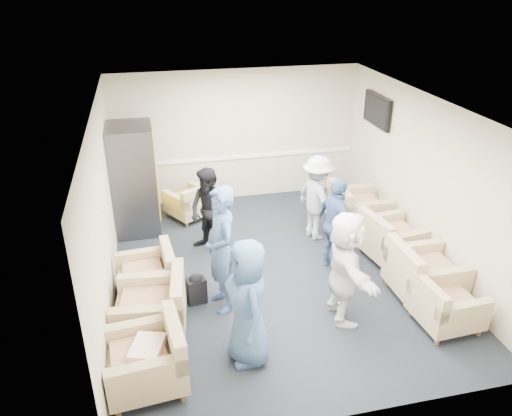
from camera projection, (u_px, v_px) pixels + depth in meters
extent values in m
plane|color=black|center=(273.00, 271.00, 8.11)|extent=(6.00, 6.00, 0.00)
plane|color=white|center=(276.00, 107.00, 6.93)|extent=(6.00, 6.00, 0.00)
cube|color=beige|center=(237.00, 136.00, 10.16)|extent=(5.00, 0.02, 2.70)
cube|color=beige|center=(353.00, 318.00, 4.89)|extent=(5.00, 0.02, 2.70)
cube|color=beige|center=(103.00, 211.00, 7.02)|extent=(0.02, 6.00, 2.70)
cube|color=beige|center=(425.00, 181.00, 8.02)|extent=(0.02, 6.00, 2.70)
cube|color=white|center=(238.00, 157.00, 10.33)|extent=(4.98, 0.04, 0.06)
cube|color=black|center=(377.00, 110.00, 9.29)|extent=(0.07, 1.00, 0.58)
cube|color=black|center=(375.00, 110.00, 9.28)|extent=(0.01, 0.92, 0.50)
cube|color=#4C4C54|center=(378.00, 118.00, 9.36)|extent=(0.04, 0.10, 0.25)
cube|color=tan|center=(145.00, 367.00, 5.78)|extent=(0.97, 0.97, 0.29)
cube|color=#A3765A|center=(143.00, 354.00, 5.70)|extent=(0.67, 0.63, 0.10)
cube|color=tan|center=(175.00, 336.00, 5.73)|extent=(0.23, 0.90, 0.42)
cube|color=tan|center=(151.00, 315.00, 6.65)|extent=(1.01, 1.01, 0.30)
cube|color=#A3765A|center=(150.00, 302.00, 6.56)|extent=(0.70, 0.66, 0.11)
cube|color=tan|center=(178.00, 290.00, 6.52)|extent=(0.25, 0.92, 0.43)
cube|color=tan|center=(147.00, 281.00, 7.41)|extent=(0.87, 0.87, 0.27)
cube|color=#A3765A|center=(146.00, 271.00, 7.33)|extent=(0.60, 0.56, 0.09)
cube|color=tan|center=(168.00, 259.00, 7.36)|extent=(0.20, 0.81, 0.38)
cube|color=tan|center=(446.00, 310.00, 6.79)|extent=(0.84, 0.84, 0.26)
cube|color=#A3765A|center=(448.00, 299.00, 6.72)|extent=(0.58, 0.54, 0.09)
cube|color=tan|center=(428.00, 295.00, 6.57)|extent=(0.18, 0.80, 0.37)
cube|color=tan|center=(424.00, 280.00, 7.38)|extent=(0.94, 0.94, 0.31)
cube|color=#A3765A|center=(426.00, 268.00, 7.29)|extent=(0.65, 0.61, 0.11)
cube|color=tan|center=(404.00, 261.00, 7.14)|extent=(0.16, 0.93, 0.44)
cube|color=tan|center=(392.00, 244.00, 8.36)|extent=(1.01, 1.01, 0.29)
cube|color=#A3765A|center=(393.00, 233.00, 8.28)|extent=(0.70, 0.66, 0.10)
cube|color=tan|center=(375.00, 229.00, 8.08)|extent=(0.28, 0.90, 0.42)
cube|color=tan|center=(357.00, 214.00, 9.35)|extent=(0.93, 0.93, 0.31)
cube|color=#A3765A|center=(358.00, 204.00, 9.26)|extent=(0.65, 0.60, 0.11)
cube|color=tan|center=(340.00, 198.00, 9.11)|extent=(0.16, 0.93, 0.44)
cube|color=tan|center=(190.00, 206.00, 9.78)|extent=(1.03, 1.03, 0.25)
cube|color=#A3765A|center=(189.00, 198.00, 9.71)|extent=(0.69, 0.70, 0.09)
cube|color=tan|center=(199.00, 197.00, 9.45)|extent=(0.71, 0.49, 0.36)
cube|color=#4C4C54|center=(134.00, 179.00, 9.00)|extent=(0.79, 0.95, 2.00)
cube|color=#FF9505|center=(156.00, 172.00, 9.04)|extent=(0.02, 0.80, 1.60)
cube|color=black|center=(160.00, 213.00, 9.41)|extent=(0.02, 0.47, 0.13)
cube|color=black|center=(196.00, 290.00, 7.28)|extent=(0.31, 0.24, 0.39)
sphere|color=black|center=(196.00, 280.00, 7.20)|extent=(0.20, 0.20, 0.20)
cube|color=white|center=(147.00, 349.00, 5.68)|extent=(0.46, 0.53, 0.13)
imported|color=#3A598B|center=(248.00, 303.00, 5.96)|extent=(0.61, 0.86, 1.67)
imported|color=#3A598B|center=(221.00, 250.00, 6.88)|extent=(0.55, 0.74, 1.87)
imported|color=black|center=(209.00, 212.00, 8.34)|extent=(0.92, 0.94, 1.52)
imported|color=silver|center=(317.00, 198.00, 8.80)|extent=(0.85, 1.13, 1.55)
imported|color=#3A598B|center=(336.00, 226.00, 7.83)|extent=(0.54, 0.98, 1.58)
imported|color=white|center=(345.00, 267.00, 6.70)|extent=(0.62, 1.55, 1.63)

